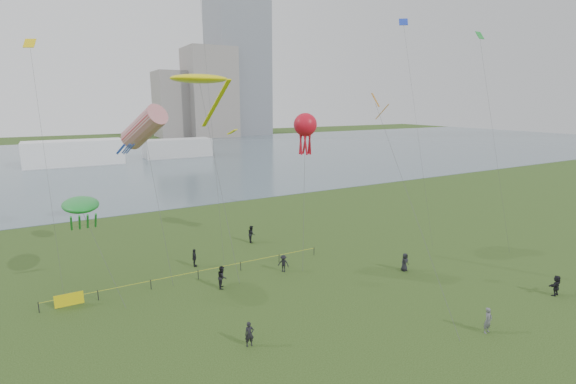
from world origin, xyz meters
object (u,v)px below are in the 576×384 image
kite_flyer (488,320)px  kite_octopus (305,125)px  kite_stingray (200,79)px  fence (124,289)px

kite_flyer → kite_octopus: (-2.61, 19.21, 12.03)m
kite_stingray → kite_octopus: kite_stingray is taller
kite_flyer → kite_stingray: bearing=109.3°
fence → kite_octopus: 21.71m
fence → kite_octopus: size_ratio=1.70×
fence → kite_stingray: 19.93m
kite_flyer → kite_stingray: (-11.42, 24.03, 16.36)m
kite_stingray → kite_flyer: bearing=-61.4°
kite_stingray → kite_octopus: bearing=-25.5°
kite_flyer → kite_stingray: size_ratio=0.10×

